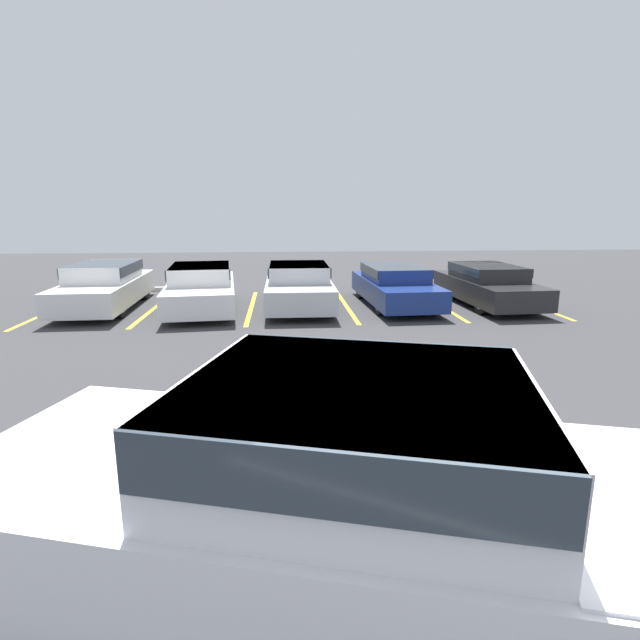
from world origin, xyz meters
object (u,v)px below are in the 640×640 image
parked_sedan_c (299,285)px  wheel_stop_curb (154,289)px  parked_sedan_e (488,284)px  parked_sedan_a (105,285)px  parked_sedan_b (201,286)px  parked_sedan_d (395,284)px  pickup_truck (404,514)px

parked_sedan_c → wheel_stop_curb: 5.93m
parked_sedan_c → parked_sedan_e: bearing=90.3°
parked_sedan_c → wheel_stop_curb: bearing=-123.7°
parked_sedan_a → parked_sedan_c: 5.52m
parked_sedan_c → parked_sedan_b: bearing=-89.6°
parked_sedan_d → wheel_stop_curb: size_ratio=2.65×
pickup_truck → wheel_stop_curb: (-5.15, 14.66, -0.82)m
parked_sedan_b → parked_sedan_e: 8.33m
parked_sedan_b → parked_sedan_d: 5.58m
wheel_stop_curb → parked_sedan_a: bearing=-101.7°
parked_sedan_a → parked_sedan_e: (11.09, -0.34, -0.05)m
pickup_truck → parked_sedan_b: (-3.01, 11.35, -0.22)m
parked_sedan_b → wheel_stop_curb: parked_sedan_b is taller
parked_sedan_a → wheel_stop_curb: (0.62, 2.98, -0.61)m
parked_sedan_b → parked_sedan_d: parked_sedan_b is taller
parked_sedan_b → pickup_truck: bearing=9.1°
parked_sedan_c → wheel_stop_curb: size_ratio=2.54×
parked_sedan_a → wheel_stop_curb: bearing=166.5°
pickup_truck → parked_sedan_b: bearing=121.1°
wheel_stop_curb → parked_sedan_d: bearing=-22.5°
pickup_truck → parked_sedan_c: pickup_truck is taller
parked_sedan_d → parked_sedan_a: bearing=-94.0°
parked_sedan_a → parked_sedan_b: bearing=81.4°
parked_sedan_a → parked_sedan_c: size_ratio=1.10×
pickup_truck → wheel_stop_curb: bearing=125.6°
parked_sedan_e → wheel_stop_curb: size_ratio=2.61×
parked_sedan_c → parked_sedan_d: size_ratio=0.96×
parked_sedan_e → parked_sedan_d: bearing=-95.1°
parked_sedan_e → wheel_stop_curb: bearing=-110.1°
parked_sedan_c → pickup_truck: bearing=1.7°
pickup_truck → parked_sedan_c: 11.35m
wheel_stop_curb → parked_sedan_c: bearing=-34.1°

